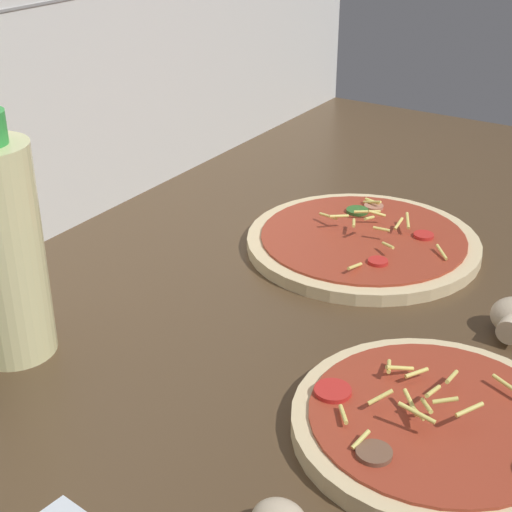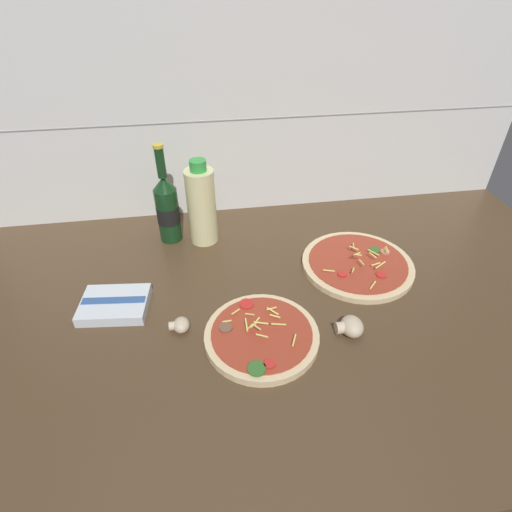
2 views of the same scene
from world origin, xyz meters
TOP-DOWN VIEW (x-y plane):
  - counter_slab at (0.00, 0.00)cm, footprint 160.00×90.00cm
  - tile_backsplash at (0.00, 45.50)cm, footprint 160.00×1.13cm
  - pizza_near at (-5.80, -8.38)cm, footprint 23.40×23.40cm
  - pizza_far at (22.01, 11.35)cm, footprint 27.73×27.73cm
  - beer_bottle at (-24.39, 31.63)cm, footprint 6.07×6.07cm
  - oil_bottle at (-15.39, 29.69)cm, footprint 7.57×7.57cm
  - mushroom_left at (12.54, -9.64)cm, footprint 5.74×5.47cm
  - mushroom_right at (-22.07, -3.32)cm, footprint 4.26×4.06cm
  - dish_towel at (-36.41, 5.35)cm, footprint 15.55×12.60cm

SIDE VIEW (x-z plane):
  - counter_slab at x=0.00cm, z-range 0.00..2.50cm
  - pizza_far at x=22.01cm, z-range 0.86..5.84cm
  - pizza_near at x=-5.80cm, z-range 1.09..5.88cm
  - dish_towel at x=-36.41cm, z-range 2.43..4.99cm
  - mushroom_right at x=-22.07cm, z-range 2.50..5.34cm
  - mushroom_left at x=12.54cm, z-range 2.50..6.33cm
  - beer_bottle at x=-24.39cm, z-range -1.34..25.67cm
  - oil_bottle at x=-15.39cm, z-range 1.57..24.83cm
  - tile_backsplash at x=0.00cm, z-range 0.00..60.00cm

